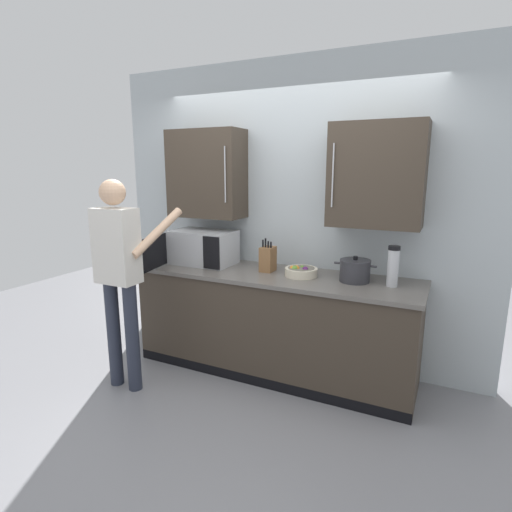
{
  "coord_description": "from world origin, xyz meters",
  "views": [
    {
      "loc": [
        1.36,
        -2.52,
        1.81
      ],
      "look_at": [
        -0.15,
        0.6,
        1.06
      ],
      "focal_mm": 28.69,
      "sensor_mm": 36.0,
      "label": 1
    }
  ],
  "objects_px": {
    "microwave_oven": "(199,247)",
    "stock_pot": "(355,271)",
    "thermos_flask": "(393,266)",
    "person_figure": "(119,267)",
    "fruit_bowl": "(301,271)",
    "knife_block": "(268,259)"
  },
  "relations": [
    {
      "from": "stock_pot",
      "to": "microwave_oven",
      "type": "bearing_deg",
      "value": -179.59
    },
    {
      "from": "knife_block",
      "to": "stock_pot",
      "type": "relative_size",
      "value": 0.87
    },
    {
      "from": "stock_pot",
      "to": "fruit_bowl",
      "type": "distance_m",
      "value": 0.45
    },
    {
      "from": "knife_block",
      "to": "stock_pot",
      "type": "distance_m",
      "value": 0.77
    },
    {
      "from": "person_figure",
      "to": "fruit_bowl",
      "type": "bearing_deg",
      "value": 33.26
    },
    {
      "from": "stock_pot",
      "to": "knife_block",
      "type": "bearing_deg",
      "value": 179.7
    },
    {
      "from": "knife_block",
      "to": "fruit_bowl",
      "type": "bearing_deg",
      "value": -6.24
    },
    {
      "from": "thermos_flask",
      "to": "person_figure",
      "type": "relative_size",
      "value": 0.18
    },
    {
      "from": "thermos_flask",
      "to": "knife_block",
      "type": "xyz_separation_m",
      "value": [
        -1.06,
        0.02,
        -0.05
      ]
    },
    {
      "from": "stock_pot",
      "to": "fruit_bowl",
      "type": "relative_size",
      "value": 1.23
    },
    {
      "from": "thermos_flask",
      "to": "fruit_bowl",
      "type": "height_order",
      "value": "thermos_flask"
    },
    {
      "from": "fruit_bowl",
      "to": "person_figure",
      "type": "bearing_deg",
      "value": -146.74
    },
    {
      "from": "knife_block",
      "to": "person_figure",
      "type": "relative_size",
      "value": 0.17
    },
    {
      "from": "microwave_oven",
      "to": "fruit_bowl",
      "type": "height_order",
      "value": "microwave_oven"
    },
    {
      "from": "fruit_bowl",
      "to": "stock_pot",
      "type": "bearing_deg",
      "value": 4.01
    },
    {
      "from": "thermos_flask",
      "to": "person_figure",
      "type": "distance_m",
      "value": 2.15
    },
    {
      "from": "microwave_oven",
      "to": "thermos_flask",
      "type": "bearing_deg",
      "value": -0.1
    },
    {
      "from": "microwave_oven",
      "to": "stock_pot",
      "type": "xyz_separation_m",
      "value": [
        1.48,
        0.01,
        -0.07
      ]
    },
    {
      "from": "thermos_flask",
      "to": "knife_block",
      "type": "relative_size",
      "value": 1.07
    },
    {
      "from": "fruit_bowl",
      "to": "person_figure",
      "type": "xyz_separation_m",
      "value": [
        -1.24,
        -0.81,
        0.08
      ]
    },
    {
      "from": "knife_block",
      "to": "fruit_bowl",
      "type": "distance_m",
      "value": 0.33
    },
    {
      "from": "microwave_oven",
      "to": "thermos_flask",
      "type": "xyz_separation_m",
      "value": [
        1.77,
        -0.0,
        0.0
      ]
    }
  ]
}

